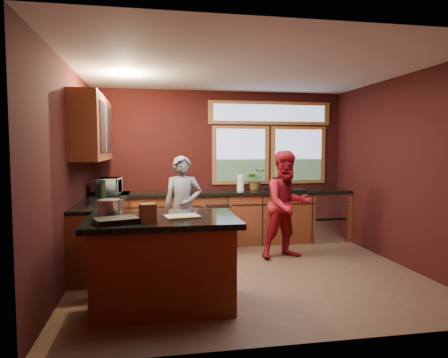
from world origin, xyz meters
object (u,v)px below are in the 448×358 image
object	(u,v)px
cutting_board	(182,217)
island	(163,261)
person_grey	(183,208)
person_red	(287,205)
stock_pot	(110,208)

from	to	relation	value
cutting_board	island	bearing A→B (deg)	165.96
person_grey	person_red	xyz separation A→B (m)	(1.57, -0.20, 0.04)
person_grey	person_red	size ratio (longest dim) A/B	0.95
island	person_red	distance (m)	2.49
island	person_grey	size ratio (longest dim) A/B	0.99
stock_pot	island	bearing A→B (deg)	-15.26
person_grey	person_red	world-z (taller)	person_red
island	stock_pot	xyz separation A→B (m)	(-0.55, 0.15, 0.56)
island	stock_pot	bearing A→B (deg)	164.74
island	person_grey	distance (m)	1.82
cutting_board	stock_pot	xyz separation A→B (m)	(-0.75, 0.20, 0.08)
island	person_red	size ratio (longest dim) A/B	0.95
person_grey	stock_pot	distance (m)	1.86
person_grey	island	bearing A→B (deg)	-96.24
island	stock_pot	world-z (taller)	stock_pot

